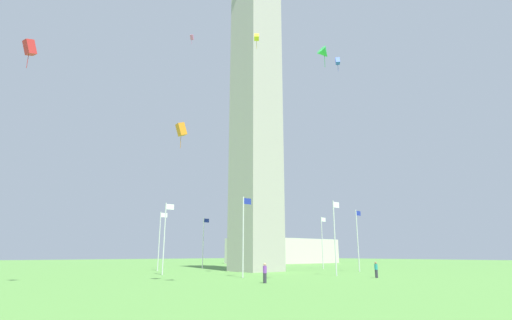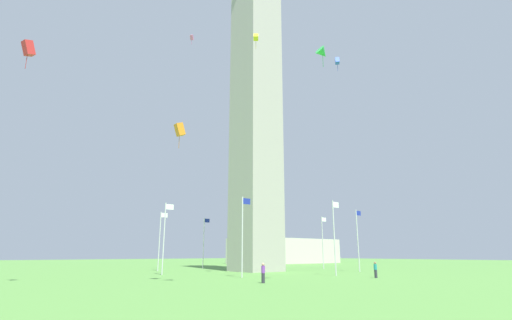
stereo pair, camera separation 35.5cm
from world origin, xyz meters
name	(u,v)px [view 1 (the left image)]	position (x,y,z in m)	size (l,w,h in m)	color
ground_plane	(256,271)	(0.00, 0.00, 0.00)	(260.00, 260.00, 0.00)	#548C3D
obelisk_monument	(256,94)	(0.00, 0.00, 26.43)	(5.81, 5.81, 52.85)	#A8A399
flagpole_n	(322,240)	(14.08, 0.00, 4.57)	(1.12, 0.14, 8.35)	silver
flagpole_ne	(264,241)	(9.97, 9.92, 4.57)	(1.12, 0.14, 8.35)	silver
flagpole_e	(203,240)	(0.06, 14.02, 4.57)	(1.12, 0.14, 8.35)	silver
flagpole_se	(160,238)	(-9.86, 9.92, 4.57)	(1.12, 0.14, 8.35)	silver
flagpole_s	(165,235)	(-13.97, 0.00, 4.57)	(1.12, 0.14, 8.35)	silver
flagpole_sw	(244,232)	(-9.86, -9.92, 4.57)	(1.12, 0.14, 8.35)	silver
flagpole_w	(335,234)	(0.06, -14.02, 4.57)	(1.12, 0.14, 8.35)	silver
flagpole_nw	(358,237)	(9.97, -9.92, 4.57)	(1.12, 0.14, 8.35)	silver
person_teal_shirt	(376,270)	(0.35, -18.87, 0.79)	(0.32, 0.32, 1.59)	#2D2D38
person_purple_shirt	(265,273)	(-13.02, -16.99, 0.81)	(0.32, 0.32, 1.64)	#2D2D38
kite_blue_box	(338,61)	(1.26, -14.83, 26.20)	(0.94, 0.93, 1.91)	blue
kite_green_delta	(324,53)	(-10.86, -22.67, 19.53)	(1.36, 1.09, 1.98)	green
kite_red_box	(30,47)	(-31.30, -9.36, 18.52)	(1.14, 0.92, 2.46)	red
kite_yellow_box	(257,37)	(-8.41, -10.33, 27.96)	(1.15, 1.21, 2.19)	yellow
kite_pink_box	(192,37)	(-9.84, 3.14, 33.82)	(0.84, 0.83, 1.57)	pink
kite_orange_box	(181,129)	(-19.38, -13.04, 13.15)	(0.97, 0.66, 2.36)	orange
distant_building	(284,251)	(34.28, 30.45, 3.01)	(27.82, 12.86, 6.02)	beige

